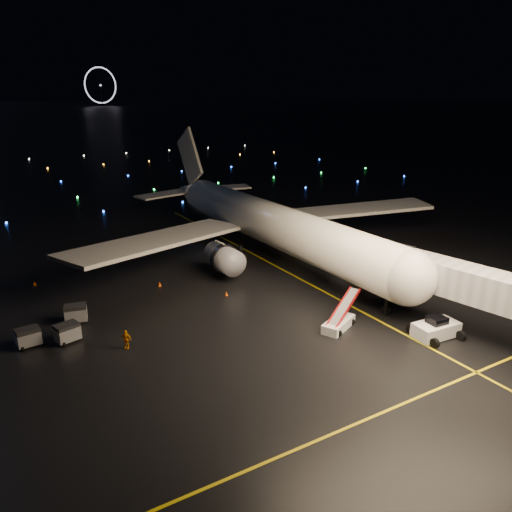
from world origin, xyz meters
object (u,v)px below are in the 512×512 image
object	(u,v)px
pushback_tug	(436,327)
crew_c	(126,339)
baggage_cart_0	(67,333)
baggage_cart_1	(28,337)
baggage_cart_2	(76,314)
airliner	(260,197)
belt_loader	(339,315)

from	to	relation	value
pushback_tug	crew_c	xyz separation A→B (m)	(-25.28, 12.53, -0.12)
pushback_tug	baggage_cart_0	distance (m)	33.79
baggage_cart_1	baggage_cart_2	bearing A→B (deg)	25.36
airliner	baggage_cart_2	world-z (taller)	airliner
airliner	baggage_cart_2	size ratio (longest dim) A/B	26.78
crew_c	baggage_cart_2	distance (m)	8.22
baggage_cart_2	crew_c	bearing A→B (deg)	-58.28
pushback_tug	crew_c	distance (m)	28.21
baggage_cart_0	baggage_cart_2	bearing A→B (deg)	52.87
baggage_cart_0	baggage_cart_2	size ratio (longest dim) A/B	0.98
baggage_cart_2	pushback_tug	bearing A→B (deg)	-23.10
airliner	belt_loader	xyz separation A→B (m)	(-5.74, -24.14, -6.46)
baggage_cart_0	baggage_cart_1	bearing A→B (deg)	149.31
baggage_cart_1	baggage_cart_2	xyz separation A→B (m)	(4.72, 2.91, 0.04)
baggage_cart_1	baggage_cart_2	size ratio (longest dim) A/B	0.96
pushback_tug	baggage_cart_0	size ratio (longest dim) A/B	2.08
belt_loader	baggage_cart_0	size ratio (longest dim) A/B	2.96
baggage_cart_2	airliner	bearing A→B (deg)	32.78
pushback_tug	crew_c	size ratio (longest dim) A/B	2.39
crew_c	baggage_cart_1	distance (m)	8.83
crew_c	baggage_cart_0	bearing A→B (deg)	-177.81
crew_c	belt_loader	bearing A→B (deg)	26.08
baggage_cart_1	baggage_cart_2	world-z (taller)	baggage_cart_2
baggage_cart_0	airliner	bearing A→B (deg)	10.54
pushback_tug	baggage_cart_2	distance (m)	34.53
baggage_cart_0	pushback_tug	bearing A→B (deg)	-44.09
baggage_cart_2	baggage_cart_1	bearing A→B (deg)	-135.42
crew_c	baggage_cart_0	size ratio (longest dim) A/B	0.87
airliner	crew_c	size ratio (longest dim) A/B	31.56
pushback_tug	baggage_cart_0	xyz separation A→B (m)	(-29.49, 16.51, -0.14)
pushback_tug	belt_loader	size ratio (longest dim) A/B	0.70
baggage_cart_0	baggage_cart_1	world-z (taller)	baggage_cart_0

